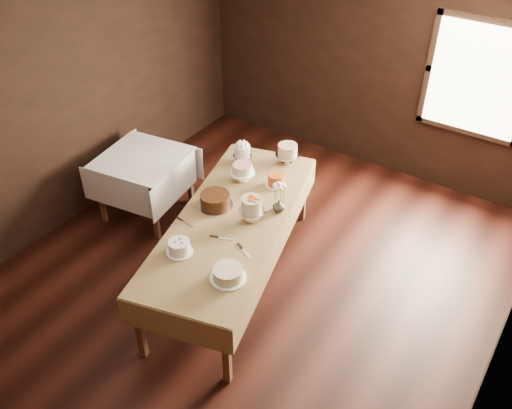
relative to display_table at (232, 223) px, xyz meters
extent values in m
cube|color=black|center=(0.16, 0.00, -0.78)|extent=(5.00, 6.00, 0.01)
cube|color=beige|center=(0.16, 0.00, 2.02)|extent=(5.00, 6.00, 0.01)
cube|color=black|center=(0.16, 3.00, 0.62)|extent=(5.00, 0.02, 2.80)
cube|color=black|center=(-2.34, 0.00, 0.62)|extent=(0.02, 6.00, 2.80)
cube|color=#FFEABF|center=(1.46, 2.94, 0.82)|extent=(1.10, 0.05, 1.30)
cube|color=#4C2E1D|center=(-0.11, -1.33, -0.39)|extent=(0.08, 0.08, 0.77)
cube|color=#4C2E1D|center=(-0.73, 1.11, -0.39)|extent=(0.08, 0.08, 0.77)
cube|color=#4C2E1D|center=(0.73, -1.11, -0.39)|extent=(0.08, 0.08, 0.77)
cube|color=#4C2E1D|center=(0.11, 1.33, -0.39)|extent=(0.08, 0.08, 0.77)
cube|color=#4C2E1D|center=(0.00, 0.00, 0.03)|extent=(1.62, 2.81, 0.04)
cube|color=#A38253|center=(0.00, 0.00, 0.06)|extent=(1.69, 2.89, 0.01)
cube|color=#4C2E1D|center=(-1.92, -0.07, -0.39)|extent=(0.06, 0.06, 0.77)
cube|color=#4C2E1D|center=(-2.03, 0.71, -0.39)|extent=(0.06, 0.06, 0.77)
cube|color=#4C2E1D|center=(-1.14, 0.04, -0.39)|extent=(0.06, 0.06, 0.77)
cube|color=#4C2E1D|center=(-1.25, 0.82, -0.39)|extent=(0.06, 0.06, 0.77)
cube|color=#4C2E1D|center=(-1.59, 0.37, 0.01)|extent=(1.00, 1.00, 0.04)
cube|color=white|center=(-1.59, 0.37, 0.04)|extent=(1.09, 1.09, 0.01)
cylinder|color=silver|center=(-0.50, 0.92, 0.12)|extent=(0.22, 0.22, 0.11)
cylinder|color=white|center=(-0.50, 0.92, 0.23)|extent=(0.20, 0.20, 0.13)
cylinder|color=silver|center=(-0.06, 1.20, 0.13)|extent=(0.28, 0.28, 0.13)
cylinder|color=beige|center=(-0.06, 1.20, 0.25)|extent=(0.23, 0.23, 0.12)
cylinder|color=white|center=(-0.29, 0.62, 0.12)|extent=(0.27, 0.27, 0.12)
cylinder|color=white|center=(-0.29, 0.62, 0.22)|extent=(0.27, 0.27, 0.09)
cylinder|color=white|center=(0.07, 0.73, 0.07)|extent=(0.23, 0.23, 0.01)
cylinder|color=#B55519|center=(0.07, 0.73, 0.14)|extent=(0.22, 0.22, 0.13)
cylinder|color=silver|center=(-0.26, 0.07, 0.07)|extent=(0.37, 0.37, 0.01)
cylinder|color=#391B0B|center=(-0.26, 0.07, 0.14)|extent=(0.43, 0.43, 0.13)
cylinder|color=silver|center=(0.18, 0.09, 0.13)|extent=(0.27, 0.27, 0.13)
cylinder|color=beige|center=(0.18, 0.09, 0.26)|extent=(0.25, 0.25, 0.14)
cylinder|color=white|center=(-0.10, -0.69, 0.07)|extent=(0.26, 0.26, 0.01)
cylinder|color=white|center=(-0.10, -0.69, 0.13)|extent=(0.25, 0.25, 0.12)
cylinder|color=white|center=(0.48, -0.72, 0.07)|extent=(0.33, 0.33, 0.01)
cylinder|color=beige|center=(0.48, -0.72, 0.13)|extent=(0.28, 0.28, 0.10)
cube|color=silver|center=(0.14, -0.30, 0.07)|extent=(0.23, 0.10, 0.01)
cube|color=silver|center=(0.43, -0.36, 0.07)|extent=(0.23, 0.13, 0.01)
cube|color=silver|center=(0.28, 0.34, 0.07)|extent=(0.12, 0.23, 0.01)
cube|color=silver|center=(-0.30, -0.32, 0.07)|extent=(0.24, 0.05, 0.01)
imported|color=#2D2823|center=(0.34, 0.36, 0.13)|extent=(0.17, 0.17, 0.13)
camera|label=1|loc=(2.65, -3.55, 3.58)|focal=39.00mm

